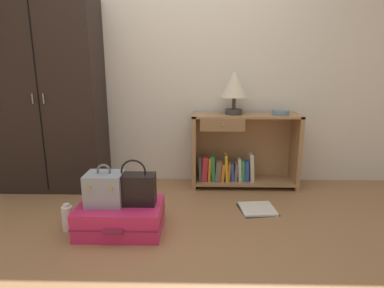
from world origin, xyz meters
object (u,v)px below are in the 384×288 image
Objects in this scene: table_lamp at (234,86)px; bowl at (281,112)px; train_case at (105,188)px; wardrobe at (50,96)px; suitcase_large at (121,217)px; handbag at (134,188)px; open_book_on_floor at (257,209)px; bookshelf at (240,152)px; bottle at (68,218)px.

bowl is at bearing -2.75° from table_lamp.
table_lamp reaches higher than train_case.
bowl reaches higher than train_case.
wardrobe is 1.50m from suitcase_large.
handbag is (0.22, 0.01, -0.00)m from train_case.
train_case is at bearing -137.13° from table_lamp.
table_lamp reaches higher than handbag.
train_case reaches higher than suitcase_large.
open_book_on_floor is at bearing 20.34° from handbag.
table_lamp is 1.44m from handbag.
train_case is 0.90× the size of handbag.
bowl is at bearing 36.18° from handbag.
wardrobe is at bearing -179.00° from bowl.
table_lamp is 1.57m from train_case.
table_lamp reaches higher than bookshelf.
suitcase_large is 0.25m from train_case.
bowl is (0.38, -0.03, 0.42)m from bookshelf.
bookshelf is 1.70× the size of suitcase_large.
open_book_on_floor is (1.50, 0.38, -0.09)m from bottle.
wardrobe is 5.29× the size of open_book_on_floor.
suitcase_large is at bearing -160.85° from open_book_on_floor.
bottle is (-1.41, -0.98, -0.26)m from bookshelf.
wardrobe is at bearing -178.04° from table_lamp.
wardrobe reaches higher than suitcase_large.
bowl reaches higher than handbag.
bottle is at bearing -152.02° from bowl.
bowl is 1.82m from train_case.
table_lamp is (1.80, 0.06, 0.10)m from wardrobe.
suitcase_large is 1.83× the size of handbag.
bookshelf is 1.43m from suitcase_large.
bookshelf is 1.48m from train_case.
open_book_on_floor is at bearing -116.92° from bowl.
suitcase_large is (-1.01, -0.98, -0.25)m from bookshelf.
wardrobe is 1.96m from bookshelf.
train_case is 0.38m from bottle.
table_lamp is 1.24× the size of handbag.
bowl is at bearing 63.08° from open_book_on_floor.
bookshelf is 3.11× the size of handbag.
suitcase_large is 1.17m from open_book_on_floor.
wardrobe is 1.32m from bottle.
train_case is at bearing 175.34° from suitcase_large.
suitcase_large is 2.03× the size of train_case.
suitcase_large is (-1.39, -0.95, -0.67)m from bowl.
bookshelf is 1.32m from handbag.
bottle is at bearing -165.69° from open_book_on_floor.
bookshelf is at bearing 98.71° from open_book_on_floor.
bookshelf is at bearing 41.09° from train_case.
wardrobe is 11.09× the size of bowl.
wardrobe reaches higher than handbag.
train_case is 0.22m from handbag.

